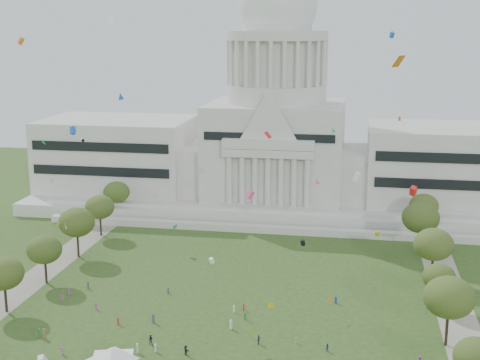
{
  "coord_description": "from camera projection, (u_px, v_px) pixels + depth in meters",
  "views": [
    {
      "loc": [
        26.05,
        -103.03,
        58.38
      ],
      "look_at": [
        0.0,
        45.0,
        24.0
      ],
      "focal_mm": 50.0,
      "sensor_mm": 36.0,
      "label": 1
    }
  ],
  "objects": [
    {
      "name": "kite_swarm",
      "position": [
        216.0,
        197.0,
        118.99
      ],
      "size": [
        84.05,
        103.52,
        57.63
      ],
      "color": "orange",
      "rests_on": "ground"
    },
    {
      "name": "row_tree_l_2",
      "position": [
        4.0,
        273.0,
        138.66
      ],
      "size": [
        8.42,
        8.42,
        11.97
      ],
      "color": "black",
      "rests_on": "ground"
    },
    {
      "name": "path_right",
      "position": [
        457.0,
        319.0,
        137.02
      ],
      "size": [
        8.0,
        160.0,
        0.04
      ],
      "primitive_type": "cube",
      "color": "gray",
      "rests_on": "ground"
    },
    {
      "name": "row_tree_l_5",
      "position": [
        100.0,
        207.0,
        190.27
      ],
      "size": [
        8.33,
        8.33,
        11.85
      ],
      "color": "black",
      "rests_on": "ground"
    },
    {
      "name": "distant_crowd",
      "position": [
        143.0,
        330.0,
        130.24
      ],
      "size": [
        63.53,
        39.37,
        1.95
      ],
      "color": "#4C4C51",
      "rests_on": "ground"
    },
    {
      "name": "row_tree_r_6",
      "position": [
        424.0,
        206.0,
        191.28
      ],
      "size": [
        8.42,
        8.42,
        11.97
      ],
      "color": "black",
      "rests_on": "ground"
    },
    {
      "name": "person_10",
      "position": [
        296.0,
        339.0,
        126.4
      ],
      "size": [
        0.55,
        0.89,
        1.44
      ],
      "primitive_type": "imported",
      "rotation": [
        0.0,
        0.0,
        1.68
      ],
      "color": "silver",
      "rests_on": "ground"
    },
    {
      "name": "row_tree_r_2",
      "position": [
        449.0,
        297.0,
        123.46
      ],
      "size": [
        9.55,
        9.55,
        13.58
      ],
      "color": "black",
      "rests_on": "ground"
    },
    {
      "name": "row_tree_r_1",
      "position": [
        477.0,
        357.0,
        105.14
      ],
      "size": [
        7.58,
        7.58,
        10.78
      ],
      "color": "black",
      "rests_on": "ground"
    },
    {
      "name": "event_tent",
      "position": [
        112.0,
        353.0,
        113.99
      ],
      "size": [
        11.59,
        11.59,
        5.32
      ],
      "color": "#4C4C4C",
      "rests_on": "ground"
    },
    {
      "name": "row_tree_r_4",
      "position": [
        434.0,
        244.0,
        154.74
      ],
      "size": [
        9.19,
        9.19,
        13.06
      ],
      "color": "black",
      "rests_on": "ground"
    },
    {
      "name": "row_tree_l_3",
      "position": [
        44.0,
        250.0,
        154.51
      ],
      "size": [
        8.12,
        8.12,
        11.55
      ],
      "color": "black",
      "rests_on": "ground"
    },
    {
      "name": "person_8",
      "position": [
        151.0,
        340.0,
        125.8
      ],
      "size": [
        0.99,
        0.67,
        1.92
      ],
      "primitive_type": "imported",
      "rotation": [
        0.0,
        0.0,
        3.25
      ],
      "color": "#26262B",
      "rests_on": "ground"
    },
    {
      "name": "person_2",
      "position": [
        328.0,
        348.0,
        123.09
      ],
      "size": [
        0.87,
        0.67,
        1.56
      ],
      "primitive_type": "imported",
      "rotation": [
        0.0,
        0.0,
        0.3
      ],
      "color": "navy",
      "rests_on": "ground"
    },
    {
      "name": "path_left",
      "position": [
        23.0,
        288.0,
        153.24
      ],
      "size": [
        8.0,
        160.0,
        0.04
      ],
      "primitive_type": "cube",
      "color": "gray",
      "rests_on": "ground"
    },
    {
      "name": "person_4",
      "position": [
        259.0,
        339.0,
        125.91
      ],
      "size": [
        0.92,
        1.25,
        1.91
      ],
      "primitive_type": "imported",
      "rotation": [
        0.0,
        0.0,
        4.41
      ],
      "color": "#4C4C51",
      "rests_on": "ground"
    },
    {
      "name": "capitol",
      "position": [
        276.0,
        139.0,
        220.41
      ],
      "size": [
        160.0,
        64.5,
        91.3
      ],
      "color": "beige",
      "rests_on": "ground"
    },
    {
      "name": "row_tree_r_5",
      "position": [
        421.0,
        218.0,
        174.16
      ],
      "size": [
        9.82,
        9.82,
        13.96
      ],
      "color": "black",
      "rests_on": "ground"
    },
    {
      "name": "row_tree_l_6",
      "position": [
        117.0,
        192.0,
        207.99
      ],
      "size": [
        8.19,
        8.19,
        11.64
      ],
      "color": "black",
      "rests_on": "ground"
    },
    {
      "name": "person_5",
      "position": [
        186.0,
        350.0,
        121.74
      ],
      "size": [
        1.73,
        1.73,
        1.89
      ],
      "primitive_type": "imported",
      "rotation": [
        0.0,
        0.0,
        2.36
      ],
      "color": "#26262B",
      "rests_on": "ground"
    },
    {
      "name": "row_tree_l_4",
      "position": [
        77.0,
        222.0,
        172.01
      ],
      "size": [
        9.29,
        9.29,
        13.21
      ],
      "color": "black",
      "rests_on": "ground"
    },
    {
      "name": "row_tree_r_3",
      "position": [
        439.0,
        277.0,
        140.36
      ],
      "size": [
        7.01,
        7.01,
        9.98
      ],
      "color": "black",
      "rests_on": "ground"
    }
  ]
}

